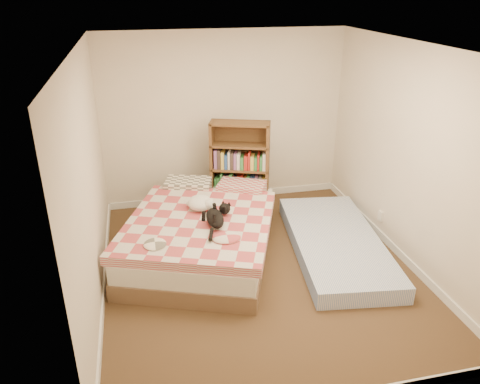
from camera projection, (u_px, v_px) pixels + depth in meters
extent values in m
cube|color=#4B2D20|center=(258.00, 269.00, 5.47)|extent=(3.50, 4.00, 0.01)
cube|color=white|center=(263.00, 47.00, 4.44)|extent=(3.50, 4.00, 0.01)
cube|color=beige|center=(224.00, 120.00, 6.73)|extent=(3.50, 0.01, 2.50)
cube|color=beige|center=(337.00, 275.00, 3.17)|extent=(3.50, 0.01, 2.50)
cube|color=beige|center=(89.00, 184.00, 4.60)|extent=(0.01, 4.00, 2.50)
cube|color=beige|center=(409.00, 157.00, 5.30)|extent=(0.01, 4.00, 2.50)
cube|color=white|center=(226.00, 196.00, 7.21)|extent=(3.50, 0.02, 0.10)
cube|color=white|center=(104.00, 285.00, 5.10)|extent=(0.02, 4.00, 0.10)
cube|color=white|center=(394.00, 248.00, 5.80)|extent=(0.02, 4.00, 0.10)
cube|color=white|center=(380.00, 216.00, 6.05)|extent=(0.03, 0.09, 0.13)
cube|color=brown|center=(203.00, 245.00, 5.76)|extent=(2.25, 2.64, 0.20)
cube|color=silver|center=(202.00, 230.00, 5.67)|extent=(2.21, 2.59, 0.22)
cube|color=#C1474C|center=(202.00, 218.00, 5.60)|extent=(2.18, 2.29, 0.11)
cube|color=#666256|center=(165.00, 190.00, 6.26)|extent=(0.71, 0.58, 0.17)
cube|color=#C1474C|center=(220.00, 185.00, 6.41)|extent=(0.71, 0.58, 0.17)
cube|color=#502C1B|center=(213.00, 171.00, 6.45)|extent=(0.13, 0.27, 1.35)
cube|color=#502C1B|center=(266.00, 167.00, 6.61)|extent=(0.13, 0.27, 1.35)
cube|color=#502C1B|center=(238.00, 166.00, 6.64)|extent=(0.77, 0.29, 1.35)
cube|color=#502C1B|center=(240.00, 211.00, 6.80)|extent=(0.86, 0.52, 0.03)
cube|color=#502C1B|center=(240.00, 168.00, 6.52)|extent=(0.86, 0.52, 0.03)
cube|color=#502C1B|center=(240.00, 123.00, 6.26)|extent=(0.86, 0.52, 0.03)
cube|color=#7F9AD5|center=(336.00, 243.00, 5.80)|extent=(1.31, 2.38, 0.20)
ellipsoid|color=black|center=(215.00, 218.00, 5.32)|extent=(0.43, 0.47, 0.14)
sphere|color=black|center=(211.00, 208.00, 5.53)|extent=(0.19, 0.19, 0.14)
cone|color=black|center=(207.00, 203.00, 5.53)|extent=(0.06, 0.06, 0.05)
cone|color=black|center=(214.00, 202.00, 5.55)|extent=(0.06, 0.06, 0.05)
cylinder|color=black|center=(230.00, 232.00, 5.10)|extent=(0.19, 0.22, 0.05)
ellipsoid|color=silver|center=(200.00, 203.00, 5.67)|extent=(0.30, 0.34, 0.16)
sphere|color=silver|center=(209.00, 204.00, 5.59)|extent=(0.13, 0.13, 0.13)
sphere|color=silver|center=(213.00, 207.00, 5.57)|extent=(0.06, 0.06, 0.06)
sphere|color=silver|center=(188.00, 203.00, 5.70)|extent=(0.07, 0.07, 0.07)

